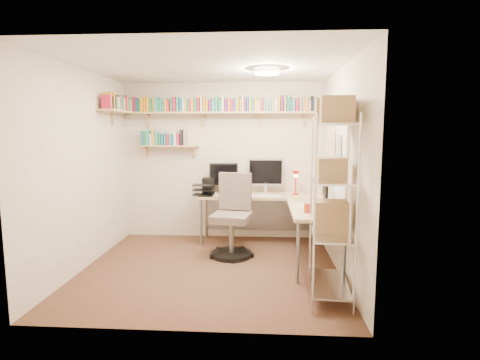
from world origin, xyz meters
TOP-DOWN VIEW (x-y plane):
  - ground at (0.00, 0.00)m, footprint 3.20×3.20m
  - room_shell at (0.00, 0.00)m, footprint 3.24×3.04m
  - wall_shelves at (-0.42, 1.30)m, footprint 3.12×1.09m
  - corner_desk at (0.70, 0.96)m, footprint 2.02×1.97m
  - office_chair at (0.24, 0.57)m, footprint 0.61×0.62m
  - wire_rack at (1.36, -0.71)m, footprint 0.47×0.85m

SIDE VIEW (x-z plane):
  - ground at x=0.00m, z-range 0.00..0.00m
  - office_chair at x=0.24m, z-range -0.09..1.06m
  - corner_desk at x=0.70m, z-range 0.09..1.41m
  - wire_rack at x=1.36m, z-range 0.36..2.43m
  - room_shell at x=0.00m, z-range 0.29..2.81m
  - wall_shelves at x=-0.42m, z-range 1.63..2.42m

